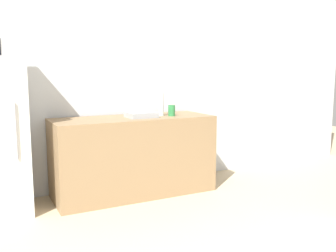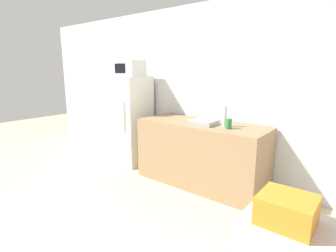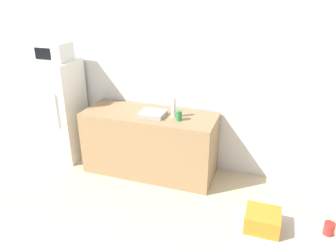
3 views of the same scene
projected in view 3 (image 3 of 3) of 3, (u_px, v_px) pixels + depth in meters
The scene contains 9 objects.
wall_back at pixel (148, 77), 4.74m from camera, with size 8.00×0.06×2.60m, color silver.
refrigerator at pixel (62, 111), 5.00m from camera, with size 0.57×0.60×1.53m.
microwave at pixel (53, 52), 4.63m from camera, with size 0.46×0.35×0.26m.
counter at pixel (150, 143), 4.68m from camera, with size 1.85×0.70×0.91m, color #937551.
sink_basin at pixel (153, 114), 4.41m from camera, with size 0.33×0.28×0.06m, color #9EA3A8.
bottle_tall at pixel (174, 107), 4.32m from camera, with size 0.06×0.06×0.28m, color silver.
bottle_short at pixel (179, 115), 4.25m from camera, with size 0.08×0.08×0.13m, color #2D7F42.
basket at pixel (262, 220), 2.32m from camera, with size 0.24×0.23×0.13m, color orange.
jar at pixel (329, 229), 2.27m from camera, with size 0.07×0.07×0.09m, color red.
Camera 3 is at (1.77, -1.21, 2.57)m, focal length 35.00 mm.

